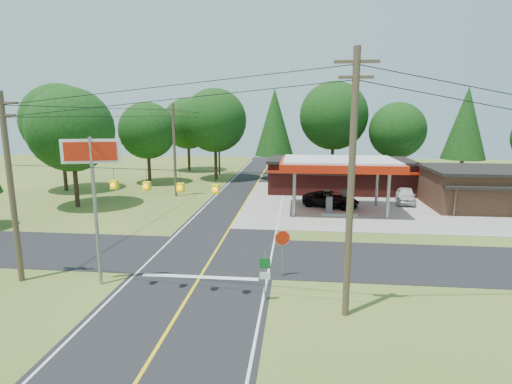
# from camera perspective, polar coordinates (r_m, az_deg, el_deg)

# --- Properties ---
(ground) EXTENTS (120.00, 120.00, 0.00)m
(ground) POSITION_cam_1_polar(r_m,az_deg,el_deg) (25.97, -6.09, -8.94)
(ground) COLOR #476022
(ground) RESTS_ON ground
(main_highway) EXTENTS (8.00, 120.00, 0.02)m
(main_highway) POSITION_cam_1_polar(r_m,az_deg,el_deg) (25.97, -6.09, -8.92)
(main_highway) COLOR black
(main_highway) RESTS_ON ground
(cross_road) EXTENTS (70.00, 7.00, 0.02)m
(cross_road) POSITION_cam_1_polar(r_m,az_deg,el_deg) (25.97, -6.09, -8.91)
(cross_road) COLOR black
(cross_road) RESTS_ON ground
(lane_center_yellow) EXTENTS (0.15, 110.00, 0.00)m
(lane_center_yellow) POSITION_cam_1_polar(r_m,az_deg,el_deg) (25.97, -6.09, -8.88)
(lane_center_yellow) COLOR yellow
(lane_center_yellow) RESTS_ON main_highway
(gas_canopy) EXTENTS (10.60, 7.40, 4.88)m
(gas_canopy) POSITION_cam_1_polar(r_m,az_deg,el_deg) (37.33, 11.76, 3.74)
(gas_canopy) COLOR gray
(gas_canopy) RESTS_ON ground
(convenience_store) EXTENTS (16.40, 7.55, 3.80)m
(convenience_store) POSITION_cam_1_polar(r_m,az_deg,el_deg) (47.59, 11.68, 2.41)
(convenience_store) COLOR #521B17
(convenience_store) RESTS_ON ground
(utility_pole_near_right) EXTENTS (1.80, 0.30, 11.50)m
(utility_pole_near_right) POSITION_cam_1_polar(r_m,az_deg,el_deg) (17.25, 13.43, 1.12)
(utility_pole_near_right) COLOR #473828
(utility_pole_near_right) RESTS_ON ground
(utility_pole_near_left) EXTENTS (1.80, 0.30, 10.00)m
(utility_pole_near_left) POSITION_cam_1_polar(r_m,az_deg,el_deg) (24.21, -31.62, 0.74)
(utility_pole_near_left) COLOR #473828
(utility_pole_near_left) RESTS_ON ground
(utility_pole_far_left) EXTENTS (1.80, 0.30, 10.00)m
(utility_pole_far_left) POSITION_cam_1_polar(r_m,az_deg,el_deg) (44.05, -11.58, 6.05)
(utility_pole_far_left) COLOR #473828
(utility_pole_far_left) RESTS_ON ground
(utility_pole_north) EXTENTS (0.30, 0.30, 9.50)m
(utility_pole_north) POSITION_cam_1_polar(r_m,az_deg,el_deg) (60.16, -5.31, 7.06)
(utility_pole_north) COLOR #473828
(utility_pole_north) RESTS_ON ground
(overhead_beacons) EXTENTS (17.04, 2.04, 1.03)m
(overhead_beacons) POSITION_cam_1_polar(r_m,az_deg,el_deg) (19.10, -13.16, 2.84)
(overhead_beacons) COLOR black
(overhead_beacons) RESTS_ON ground
(treeline_backdrop) EXTENTS (70.27, 51.59, 13.30)m
(treeline_backdrop) POSITION_cam_1_polar(r_m,az_deg,el_deg) (48.09, 0.73, 9.39)
(treeline_backdrop) COLOR #332316
(treeline_backdrop) RESTS_ON ground
(suv_car) EXTENTS (6.79, 6.79, 1.49)m
(suv_car) POSITION_cam_1_polar(r_m,az_deg,el_deg) (39.34, 10.62, -1.06)
(suv_car) COLOR black
(suv_car) RESTS_ON ground
(sedan_car) EXTENTS (5.37, 5.37, 1.55)m
(sedan_car) POSITION_cam_1_polar(r_m,az_deg,el_deg) (43.05, 20.58, -0.50)
(sedan_car) COLOR silver
(sedan_car) RESTS_ON ground
(big_stop_sign) EXTENTS (2.81, 0.76, 7.75)m
(big_stop_sign) POSITION_cam_1_polar(r_m,az_deg,el_deg) (21.66, -22.32, 2.29)
(big_stop_sign) COLOR gray
(big_stop_sign) RESTS_ON ground
(octagonal_stop_sign) EXTENTS (0.89, 0.32, 2.70)m
(octagonal_stop_sign) POSITION_cam_1_polar(r_m,az_deg,el_deg) (21.94, 3.79, -7.08)
(octagonal_stop_sign) COLOR gray
(octagonal_stop_sign) RESTS_ON ground
(route_sign_post) EXTENTS (0.51, 0.09, 2.48)m
(route_sign_post) POSITION_cam_1_polar(r_m,az_deg,el_deg) (19.34, 1.30, -11.30)
(route_sign_post) COLOR gray
(route_sign_post) RESTS_ON ground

